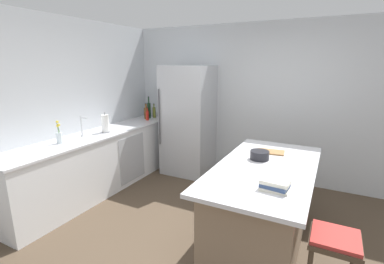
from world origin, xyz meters
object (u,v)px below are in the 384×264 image
sink_faucet (82,126)px  flower_vase (59,136)px  refrigerator (188,121)px  cutting_board (271,152)px  wine_bottle (149,110)px  cookbook_stack (275,185)px  paper_towel_roll (105,124)px  whiskey_bottle (146,113)px  kitchen_island (263,204)px  hot_sauce_bottle (147,115)px  olive_oil_bottle (154,112)px  mixing_bowl (260,155)px  bar_stool (334,250)px

sink_faucet → flower_vase: size_ratio=0.97×
refrigerator → cutting_board: (1.66, -0.98, -0.05)m
wine_bottle → cookbook_stack: (2.80, -2.06, -0.13)m
paper_towel_roll → whiskey_bottle: size_ratio=1.04×
kitchen_island → hot_sauce_bottle: bearing=151.8°
cutting_board → olive_oil_bottle: bearing=155.7°
whiskey_bottle → refrigerator: bearing=2.1°
kitchen_island → cutting_board: cutting_board is taller
kitchen_island → paper_towel_roll: size_ratio=6.21×
paper_towel_roll → mixing_bowl: paper_towel_roll is taller
olive_oil_bottle → hot_sauce_bottle: size_ratio=1.11×
flower_vase → wine_bottle: wine_bottle is taller
whiskey_bottle → hot_sauce_bottle: 0.14m
wine_bottle → cutting_board: bearing=-22.3°
refrigerator → whiskey_bottle: 0.89m
bar_stool → wine_bottle: bearing=146.3°
paper_towel_roll → hot_sauce_bottle: (0.01, 1.06, -0.04)m
flower_vase → hot_sauce_bottle: bearing=86.6°
sink_faucet → paper_towel_roll: bearing=73.1°
wine_bottle → sink_faucet: bearing=-90.8°
sink_faucet → hot_sauce_bottle: (0.12, 1.40, -0.06)m
olive_oil_bottle → hot_sauce_bottle: bearing=-82.6°
paper_towel_roll → olive_oil_bottle: paper_towel_roll is taller
hot_sauce_bottle → flower_vase: bearing=-93.4°
wine_bottle → cookbook_stack: bearing=-36.4°
refrigerator → olive_oil_bottle: refrigerator is taller
hot_sauce_bottle → whiskey_bottle: bearing=134.6°
olive_oil_bottle → cutting_board: 2.74m
paper_towel_roll → cutting_board: 2.48m
whiskey_bottle → paper_towel_roll: bearing=-85.9°
paper_towel_roll → cutting_board: bearing=4.7°
paper_towel_roll → flower_vase: bearing=-97.3°
sink_faucet → hot_sauce_bottle: bearing=85.2°
paper_towel_roll → olive_oil_bottle: (-0.02, 1.33, -0.02)m
flower_vase → olive_oil_bottle: bearing=88.0°
olive_oil_bottle → wine_bottle: size_ratio=0.66×
cutting_board → sink_faucet: bearing=-168.0°
paper_towel_roll → cookbook_stack: 2.83m
sink_faucet → wine_bottle: wine_bottle is taller
bar_stool → sink_faucet: bearing=169.8°
bar_stool → sink_faucet: size_ratio=2.30×
refrigerator → bar_stool: bearing=-41.6°
paper_towel_roll → wine_bottle: (-0.08, 1.25, 0.03)m
mixing_bowl → cutting_board: 0.31m
olive_oil_bottle → refrigerator: bearing=-9.8°
bar_stool → flower_vase: bearing=176.5°
kitchen_island → bar_stool: (0.69, -0.66, 0.11)m
bar_stool → sink_faucet: 3.40m
kitchen_island → cutting_board: size_ratio=5.81×
cutting_board → whiskey_bottle: bearing=159.6°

